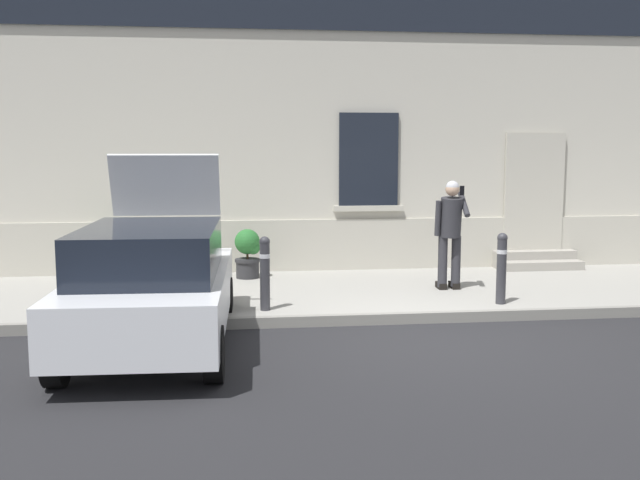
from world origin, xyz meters
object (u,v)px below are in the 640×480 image
(planter_charcoal, at_px, (248,252))
(hatchback_car_white, at_px, (153,283))
(person_on_phone, at_px, (451,228))
(bollard_near_person, at_px, (502,266))
(planter_cream, at_px, (114,254))
(bollard_far_left, at_px, (265,271))

(planter_charcoal, bearing_deg, hatchback_car_white, -107.75)
(person_on_phone, bearing_deg, planter_charcoal, 142.06)
(hatchback_car_white, relative_size, planter_charcoal, 4.80)
(bollard_near_person, relative_size, person_on_phone, 0.60)
(planter_cream, relative_size, planter_charcoal, 1.00)
(planter_cream, bearing_deg, planter_charcoal, -2.33)
(bollard_far_left, relative_size, planter_cream, 1.22)
(bollard_near_person, distance_m, bollard_far_left, 3.44)
(bollard_far_left, distance_m, planter_cream, 3.64)
(hatchback_car_white, distance_m, planter_cream, 4.08)
(hatchback_car_white, xyz_separation_m, bollard_far_left, (1.40, 1.25, -0.09))
(planter_cream, xyz_separation_m, planter_charcoal, (2.29, -0.09, 0.00))
(bollard_near_person, relative_size, bollard_far_left, 1.00)
(bollard_near_person, relative_size, planter_cream, 1.22)
(hatchback_car_white, bearing_deg, planter_charcoal, 72.25)
(planter_charcoal, bearing_deg, person_on_phone, -24.40)
(bollard_far_left, xyz_separation_m, planter_charcoal, (-0.17, 2.59, -0.11))
(person_on_phone, bearing_deg, hatchback_car_white, -165.08)
(bollard_far_left, bearing_deg, planter_charcoal, 93.82)
(bollard_near_person, xyz_separation_m, person_on_phone, (-0.42, 1.14, 0.44))
(hatchback_car_white, bearing_deg, planter_cream, 105.09)
(hatchback_car_white, height_order, planter_charcoal, hatchback_car_white)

